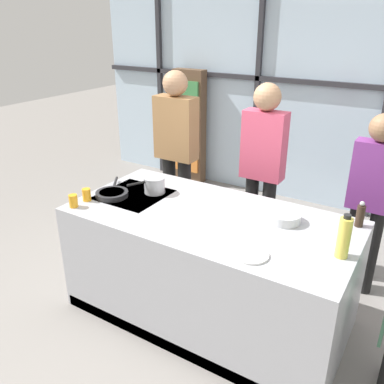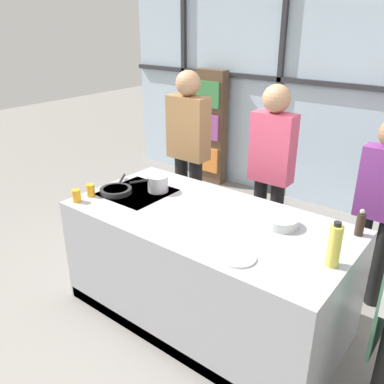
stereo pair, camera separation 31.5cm
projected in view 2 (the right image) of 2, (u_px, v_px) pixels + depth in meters
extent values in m
plane|color=gray|center=(205.00, 313.00, 3.36)|extent=(18.00, 18.00, 0.00)
cube|color=silver|center=(341.00, 97.00, 4.70)|extent=(6.40, 0.04, 2.80)
cube|color=#2D2D33|center=(341.00, 85.00, 4.61)|extent=(6.40, 0.06, 0.06)
cube|color=#2D2D33|center=(184.00, 80.00, 5.97)|extent=(0.06, 0.06, 2.80)
cube|color=#2D2D33|center=(279.00, 91.00, 5.10)|extent=(0.06, 0.06, 2.80)
cube|color=brown|center=(211.00, 128.00, 5.78)|extent=(0.46, 0.16, 1.61)
cube|color=orange|center=(206.00, 159.00, 5.89)|extent=(0.39, 0.03, 0.35)
cube|color=#994C93|center=(207.00, 127.00, 5.70)|extent=(0.39, 0.03, 0.35)
cube|color=#3D8447|center=(207.00, 94.00, 5.52)|extent=(0.39, 0.03, 0.35)
cube|color=#A8AAB2|center=(206.00, 267.00, 3.18)|extent=(2.13, 1.06, 0.90)
cube|color=black|center=(137.00, 193.00, 3.42)|extent=(0.52, 0.52, 0.01)
cube|color=black|center=(163.00, 345.00, 2.97)|extent=(2.09, 0.03, 0.10)
cylinder|color=#38383D|center=(116.00, 193.00, 3.40)|extent=(0.13, 0.13, 0.01)
cylinder|color=#38383D|center=(137.00, 201.00, 3.25)|extent=(0.13, 0.13, 0.01)
cylinder|color=#38383D|center=(137.00, 184.00, 3.58)|extent=(0.13, 0.13, 0.01)
cylinder|color=#38383D|center=(158.00, 191.00, 3.43)|extent=(0.13, 0.13, 0.01)
cylinder|color=black|center=(196.00, 199.00, 4.38)|extent=(0.14, 0.14, 0.89)
cylinder|color=black|center=(182.00, 194.00, 4.49)|extent=(0.14, 0.14, 0.89)
cube|color=#A37547|center=(188.00, 128.00, 4.13)|extent=(0.44, 0.20, 0.64)
sphere|color=tan|center=(188.00, 83.00, 3.96)|extent=(0.25, 0.25, 0.25)
cylinder|color=black|center=(275.00, 225.00, 3.85)|extent=(0.12, 0.12, 0.87)
cylinder|color=black|center=(258.00, 220.00, 3.95)|extent=(0.12, 0.12, 0.87)
cube|color=#DB4C6B|center=(273.00, 148.00, 3.60)|extent=(0.39, 0.18, 0.63)
sphere|color=tan|center=(277.00, 99.00, 3.43)|extent=(0.24, 0.24, 0.24)
cylinder|color=black|center=(379.00, 263.00, 3.33)|extent=(0.12, 0.12, 0.79)
cylinder|color=black|center=(359.00, 257.00, 3.42)|extent=(0.12, 0.12, 0.79)
cube|color=#7A3384|center=(384.00, 184.00, 3.10)|extent=(0.36, 0.16, 0.57)
cylinder|color=#232326|center=(116.00, 191.00, 3.39)|extent=(0.26, 0.26, 0.04)
cylinder|color=#B26B2D|center=(116.00, 189.00, 3.38)|extent=(0.21, 0.21, 0.01)
cylinder|color=#232326|center=(122.00, 179.00, 3.60)|extent=(0.14, 0.19, 0.02)
cylinder|color=silver|center=(158.00, 183.00, 3.41)|extent=(0.17, 0.17, 0.14)
cylinder|color=silver|center=(158.00, 176.00, 3.38)|extent=(0.18, 0.18, 0.01)
cylinder|color=black|center=(139.00, 181.00, 3.33)|extent=(0.09, 0.15, 0.02)
cylinder|color=white|center=(238.00, 258.00, 2.47)|extent=(0.22, 0.22, 0.01)
cylinder|color=silver|center=(281.00, 222.00, 2.84)|extent=(0.23, 0.23, 0.07)
cylinder|color=#4C4C51|center=(282.00, 218.00, 2.83)|extent=(0.19, 0.19, 0.01)
cylinder|color=#E0CC4C|center=(334.00, 246.00, 2.35)|extent=(0.08, 0.08, 0.26)
cylinder|color=black|center=(338.00, 224.00, 2.30)|extent=(0.04, 0.04, 0.02)
cylinder|color=#332319|center=(360.00, 224.00, 2.71)|extent=(0.06, 0.06, 0.16)
sphere|color=#B2B2B7|center=(363.00, 212.00, 2.67)|extent=(0.03, 0.03, 0.03)
cylinder|color=orange|center=(77.00, 196.00, 3.22)|extent=(0.07, 0.07, 0.10)
cylinder|color=orange|center=(91.00, 190.00, 3.32)|extent=(0.07, 0.07, 0.10)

